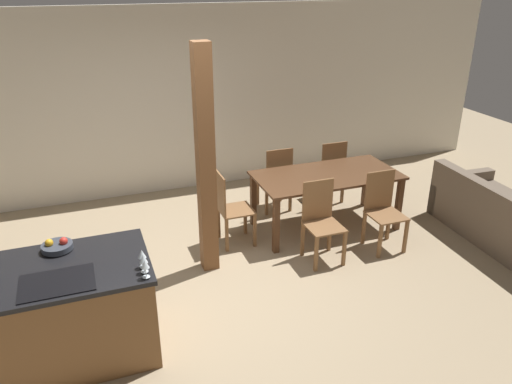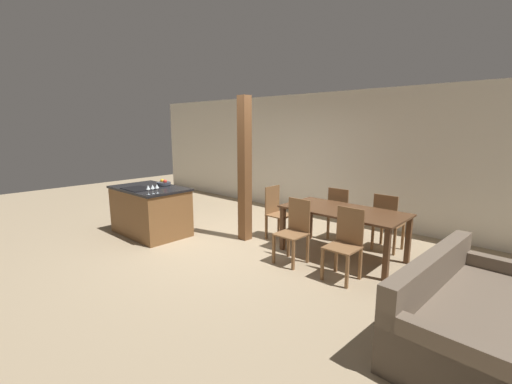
% 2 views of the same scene
% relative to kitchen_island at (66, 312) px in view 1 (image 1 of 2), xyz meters
% --- Properties ---
extents(ground_plane, '(16.00, 16.00, 0.00)m').
position_rel_kitchen_island_xyz_m(ground_plane, '(1.39, 0.54, -0.44)').
color(ground_plane, '#9E896B').
extents(wall_back, '(11.20, 0.08, 2.70)m').
position_rel_kitchen_island_xyz_m(wall_back, '(1.39, 3.36, 0.91)').
color(wall_back, silver).
rests_on(wall_back, ground_plane).
extents(kitchen_island, '(1.46, 0.93, 0.89)m').
position_rel_kitchen_island_xyz_m(kitchen_island, '(0.00, 0.00, 0.00)').
color(kitchen_island, brown).
rests_on(kitchen_island, ground_plane).
extents(fruit_bowl, '(0.26, 0.26, 0.11)m').
position_rel_kitchen_island_xyz_m(fruit_bowl, '(0.01, 0.31, 0.48)').
color(fruit_bowl, '#383D47').
rests_on(fruit_bowl, kitchen_island).
extents(wine_glass_near, '(0.07, 0.07, 0.15)m').
position_rel_kitchen_island_xyz_m(wine_glass_near, '(0.66, -0.39, 0.56)').
color(wine_glass_near, silver).
rests_on(wine_glass_near, kitchen_island).
extents(wine_glass_middle, '(0.07, 0.07, 0.15)m').
position_rel_kitchen_island_xyz_m(wine_glass_middle, '(0.66, -0.31, 0.56)').
color(wine_glass_middle, silver).
rests_on(wine_glass_middle, kitchen_island).
extents(wine_glass_far, '(0.07, 0.07, 0.15)m').
position_rel_kitchen_island_xyz_m(wine_glass_far, '(0.66, -0.23, 0.56)').
color(wine_glass_far, silver).
rests_on(wine_glass_far, kitchen_island).
extents(dining_table, '(1.83, 0.92, 0.74)m').
position_rel_kitchen_island_xyz_m(dining_table, '(3.19, 1.40, 0.20)').
color(dining_table, '#51331E').
rests_on(dining_table, ground_plane).
extents(dining_chair_near_left, '(0.40, 0.40, 0.94)m').
position_rel_kitchen_island_xyz_m(dining_chair_near_left, '(2.78, 0.72, 0.04)').
color(dining_chair_near_left, brown).
rests_on(dining_chair_near_left, ground_plane).
extents(dining_chair_near_right, '(0.40, 0.40, 0.94)m').
position_rel_kitchen_island_xyz_m(dining_chair_near_right, '(3.61, 0.72, 0.04)').
color(dining_chair_near_right, brown).
rests_on(dining_chair_near_right, ground_plane).
extents(dining_chair_far_left, '(0.40, 0.40, 0.94)m').
position_rel_kitchen_island_xyz_m(dining_chair_far_left, '(2.78, 2.08, 0.04)').
color(dining_chair_far_left, brown).
rests_on(dining_chair_far_left, ground_plane).
extents(dining_chair_far_right, '(0.40, 0.40, 0.94)m').
position_rel_kitchen_island_xyz_m(dining_chair_far_right, '(3.61, 2.08, 0.04)').
color(dining_chair_far_right, brown).
rests_on(dining_chair_far_right, ground_plane).
extents(dining_chair_head_end, '(0.40, 0.40, 0.94)m').
position_rel_kitchen_island_xyz_m(dining_chair_head_end, '(1.90, 1.40, 0.04)').
color(dining_chair_head_end, brown).
rests_on(dining_chair_head_end, ground_plane).
extents(couch, '(1.02, 2.08, 0.78)m').
position_rel_kitchen_island_xyz_m(couch, '(5.13, 0.25, -0.18)').
color(couch, brown).
rests_on(couch, ground_plane).
extents(timber_post, '(0.18, 0.18, 2.49)m').
position_rel_kitchen_island_xyz_m(timber_post, '(1.52, 0.97, 0.80)').
color(timber_post, brown).
rests_on(timber_post, ground_plane).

